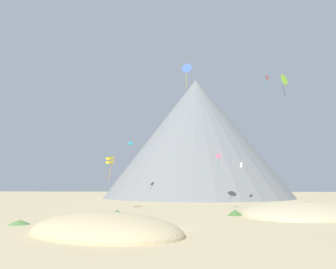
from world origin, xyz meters
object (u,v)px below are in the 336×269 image
at_px(kite_yellow_low, 110,160).
at_px(kite_lime_high, 284,80).
at_px(bush_far_right, 77,216).
at_px(bush_near_right, 20,222).
at_px(kite_blue_high, 187,68).
at_px(bush_near_left, 117,212).
at_px(rock_massif, 199,139).
at_px(bush_low_patch, 271,212).
at_px(kite_white_low, 241,165).
at_px(kite_cyan_mid, 131,144).
at_px(kite_pink_low, 219,156).
at_px(kite_red_high, 267,79).
at_px(bush_far_left, 235,213).

height_order(kite_yellow_low, kite_lime_high, kite_lime_high).
bearing_deg(bush_far_right, bush_near_right, -129.87).
distance_m(kite_lime_high, kite_blue_high, 22.51).
height_order(bush_near_left, rock_massif, rock_massif).
xyz_separation_m(rock_massif, kite_yellow_low, (-19.90, -62.71, -13.19)).
xyz_separation_m(bush_low_patch, bush_far_right, (-29.77, -11.26, 0.16)).
bearing_deg(kite_white_low, bush_near_left, 130.52).
xyz_separation_m(kite_cyan_mid, kite_white_low, (30.50, 0.06, -6.06)).
distance_m(kite_pink_low, kite_yellow_low, 22.28).
relative_size(kite_white_low, kite_lime_high, 0.27).
bearing_deg(bush_far_right, kite_pink_low, 41.50).
height_order(kite_red_high, kite_blue_high, kite_red_high).
relative_size(rock_massif, kite_white_low, 65.69).
bearing_deg(bush_far_right, rock_massif, 76.63).
distance_m(bush_near_left, bush_near_right, 17.46).
xyz_separation_m(bush_near_right, kite_pink_low, (26.92, 25.40, 10.29)).
bearing_deg(kite_yellow_low, bush_near_right, 122.04).
xyz_separation_m(kite_cyan_mid, kite_blue_high, (16.20, -20.00, 14.26)).
distance_m(bush_low_patch, rock_massif, 74.96).
xyz_separation_m(rock_massif, kite_red_high, (17.26, -43.99, 9.67)).
height_order(rock_massif, kite_yellow_low, rock_massif).
relative_size(kite_yellow_low, kite_lime_high, 0.98).
height_order(bush_near_right, kite_blue_high, kite_blue_high).
height_order(kite_pink_low, kite_blue_high, kite_blue_high).
relative_size(kite_cyan_mid, kite_white_low, 2.96).
height_order(bush_far_right, rock_massif, rock_massif).
xyz_separation_m(bush_far_left, kite_lime_high, (14.50, 18.93, 28.16)).
xyz_separation_m(bush_far_left, kite_pink_low, (-1.38, 11.60, 10.12)).
distance_m(kite_pink_low, kite_white_low, 24.94).
relative_size(kite_pink_low, kite_lime_high, 0.60).
bearing_deg(bush_low_patch, bush_far_right, -159.28).
distance_m(bush_far_left, kite_cyan_mid, 45.31).
relative_size(bush_far_left, kite_pink_low, 0.83).
relative_size(bush_near_left, kite_cyan_mid, 0.50).
xyz_separation_m(bush_far_right, kite_blue_high, (15.63, 22.87, 30.06)).
xyz_separation_m(rock_massif, kite_white_low, (10.44, -39.04, -12.76)).
relative_size(kite_cyan_mid, kite_lime_high, 0.81).
xyz_separation_m(bush_near_right, kite_cyan_mid, (4.49, 48.94, 16.02)).
bearing_deg(kite_blue_high, kite_cyan_mid, -34.48).
bearing_deg(bush_far_right, kite_red_high, 45.95).
bearing_deg(bush_low_patch, kite_pink_low, 134.47).
distance_m(bush_far_right, kite_blue_high, 40.88).
height_order(bush_low_patch, kite_red_high, kite_red_high).
bearing_deg(kite_pink_low, kite_blue_high, 33.47).
bearing_deg(kite_red_high, kite_blue_high, -9.90).
bearing_deg(bush_far_right, kite_cyan_mid, 90.77).
bearing_deg(kite_pink_low, kite_cyan_mid, 16.72).
xyz_separation_m(bush_far_left, kite_red_high, (13.51, 30.25, 32.22)).
bearing_deg(rock_massif, bush_far_left, -87.11).
height_order(bush_low_patch, kite_white_low, kite_white_low).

